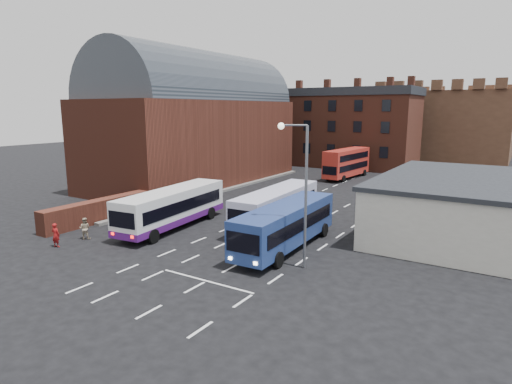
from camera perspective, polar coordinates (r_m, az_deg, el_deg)
The scene contains 13 objects.
ground at distance 28.78m, azimuth -10.71°, elevation -7.56°, with size 180.00×180.00×0.00m, color black.
railway_station at distance 53.33m, azimuth -7.99°, elevation 9.39°, with size 12.00×28.00×16.00m.
forecourt_wall at distance 37.17m, azimuth -20.31°, elevation -2.37°, with size 1.20×10.00×1.80m, color #602B1E.
cream_building at distance 34.80m, azimuth 25.25°, elevation -1.51°, with size 10.40×16.40×4.25m.
brick_terrace at distance 70.47m, azimuth 11.57°, elevation 7.92°, with size 22.00×10.00×11.00m, color brown.
castle_keep at distance 86.89m, azimuth 23.84°, elevation 8.10°, with size 22.00×22.00×12.00m, color brown.
bus_white_outbound at distance 33.62m, azimuth -11.06°, elevation -1.74°, with size 3.63×11.16×2.99m.
bus_white_inbound at distance 33.32m, azimuth 2.79°, elevation -1.72°, with size 3.13×10.86×2.93m.
bus_blue at distance 28.15m, azimuth 4.02°, elevation -4.17°, with size 2.92×10.72×2.91m.
bus_red_double at distance 57.76m, azimuth 11.99°, elevation 3.82°, with size 3.07×9.79×3.85m.
street_lamp at distance 24.05m, azimuth 6.01°, elevation 1.27°, with size 1.58×0.86×8.34m.
pedestrian_red at distance 31.55m, azimuth -25.15°, elevation -5.22°, with size 0.60×0.39×1.64m, color maroon.
pedestrian_beige at distance 32.63m, azimuth -21.88°, elevation -4.52°, with size 0.76×0.59×1.56m, color tan.
Camera 1 is at (18.69, -19.90, 9.10)m, focal length 30.00 mm.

